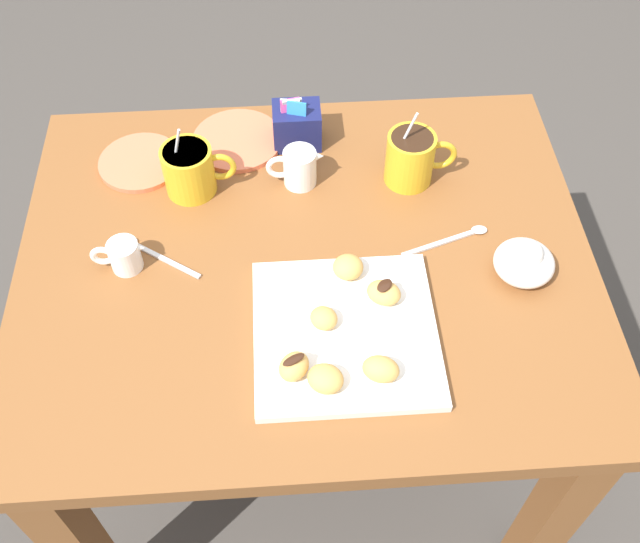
{
  "coord_description": "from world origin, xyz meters",
  "views": [
    {
      "loc": [
        -0.03,
        -0.79,
        1.68
      ],
      "look_at": [
        0.02,
        -0.05,
        0.73
      ],
      "focal_mm": 41.36,
      "sensor_mm": 36.0,
      "label": 1
    }
  ],
  "objects_px": {
    "dining_table": "(307,301)",
    "beignet_5": "(348,267)",
    "sugar_caddy": "(296,125)",
    "chocolate_sauce_pitcher": "(123,256)",
    "beignet_4": "(384,293)",
    "coffee_mug_mustard_left": "(190,169)",
    "saucer_coral_right": "(140,162)",
    "saucer_coral_left": "(237,140)",
    "ice_cream_bowl": "(525,261)",
    "pastry_plate_square": "(345,333)",
    "beignet_2": "(381,369)",
    "beignet_0": "(294,366)",
    "cream_pitcher_white": "(301,166)",
    "coffee_mug_mustard_right": "(411,157)",
    "beignet_3": "(326,379)",
    "beignet_1": "(324,318)"
  },
  "relations": [
    {
      "from": "dining_table",
      "to": "beignet_5",
      "type": "relative_size",
      "value": 19.53
    },
    {
      "from": "sugar_caddy",
      "to": "chocolate_sauce_pitcher",
      "type": "distance_m",
      "value": 0.42
    },
    {
      "from": "chocolate_sauce_pitcher",
      "to": "beignet_4",
      "type": "xyz_separation_m",
      "value": [
        0.42,
        -0.1,
        0.0
      ]
    },
    {
      "from": "coffee_mug_mustard_left",
      "to": "beignet_5",
      "type": "height_order",
      "value": "coffee_mug_mustard_left"
    },
    {
      "from": "sugar_caddy",
      "to": "saucer_coral_right",
      "type": "xyz_separation_m",
      "value": [
        -0.3,
        -0.04,
        -0.04
      ]
    },
    {
      "from": "coffee_mug_mustard_left",
      "to": "saucer_coral_left",
      "type": "height_order",
      "value": "coffee_mug_mustard_left"
    },
    {
      "from": "ice_cream_bowl",
      "to": "sugar_caddy",
      "type": "bearing_deg",
      "value": 135.88
    },
    {
      "from": "coffee_mug_mustard_left",
      "to": "beignet_4",
      "type": "xyz_separation_m",
      "value": [
        0.31,
        -0.28,
        -0.02
      ]
    },
    {
      "from": "saucer_coral_left",
      "to": "ice_cream_bowl",
      "type": "bearing_deg",
      "value": -36.77
    },
    {
      "from": "ice_cream_bowl",
      "to": "chocolate_sauce_pitcher",
      "type": "bearing_deg",
      "value": 175.17
    },
    {
      "from": "pastry_plate_square",
      "to": "beignet_2",
      "type": "xyz_separation_m",
      "value": [
        0.04,
        -0.08,
        0.03
      ]
    },
    {
      "from": "beignet_0",
      "to": "saucer_coral_right",
      "type": "bearing_deg",
      "value": 119.35
    },
    {
      "from": "cream_pitcher_white",
      "to": "saucer_coral_right",
      "type": "height_order",
      "value": "cream_pitcher_white"
    },
    {
      "from": "cream_pitcher_white",
      "to": "sugar_caddy",
      "type": "distance_m",
      "value": 0.11
    },
    {
      "from": "beignet_0",
      "to": "beignet_5",
      "type": "distance_m",
      "value": 0.2
    },
    {
      "from": "sugar_caddy",
      "to": "beignet_2",
      "type": "distance_m",
      "value": 0.54
    },
    {
      "from": "coffee_mug_mustard_right",
      "to": "ice_cream_bowl",
      "type": "bearing_deg",
      "value": -56.35
    },
    {
      "from": "chocolate_sauce_pitcher",
      "to": "saucer_coral_right",
      "type": "bearing_deg",
      "value": 89.49
    },
    {
      "from": "dining_table",
      "to": "coffee_mug_mustard_left",
      "type": "bearing_deg",
      "value": 138.4
    },
    {
      "from": "beignet_3",
      "to": "beignet_2",
      "type": "bearing_deg",
      "value": 6.92
    },
    {
      "from": "cream_pitcher_white",
      "to": "beignet_1",
      "type": "bearing_deg",
      "value": -86.74
    },
    {
      "from": "beignet_0",
      "to": "pastry_plate_square",
      "type": "bearing_deg",
      "value": 40.31
    },
    {
      "from": "ice_cream_bowl",
      "to": "saucer_coral_left",
      "type": "distance_m",
      "value": 0.59
    },
    {
      "from": "pastry_plate_square",
      "to": "beignet_3",
      "type": "relative_size",
      "value": 5.23
    },
    {
      "from": "saucer_coral_left",
      "to": "cream_pitcher_white",
      "type": "bearing_deg",
      "value": -44.45
    },
    {
      "from": "saucer_coral_right",
      "to": "pastry_plate_square",
      "type": "bearing_deg",
      "value": -49.25
    },
    {
      "from": "saucer_coral_right",
      "to": "saucer_coral_left",
      "type": "bearing_deg",
      "value": 14.92
    },
    {
      "from": "dining_table",
      "to": "cream_pitcher_white",
      "type": "xyz_separation_m",
      "value": [
        0.0,
        0.18,
        0.17
      ]
    },
    {
      "from": "beignet_4",
      "to": "coffee_mug_mustard_right",
      "type": "bearing_deg",
      "value": 73.68
    },
    {
      "from": "sugar_caddy",
      "to": "cream_pitcher_white",
      "type": "bearing_deg",
      "value": -88.4
    },
    {
      "from": "saucer_coral_left",
      "to": "saucer_coral_right",
      "type": "xyz_separation_m",
      "value": [
        -0.18,
        -0.05,
        0.0
      ]
    },
    {
      "from": "beignet_0",
      "to": "beignet_3",
      "type": "distance_m",
      "value": 0.05
    },
    {
      "from": "saucer_coral_left",
      "to": "beignet_4",
      "type": "relative_size",
      "value": 3.15
    },
    {
      "from": "ice_cream_bowl",
      "to": "beignet_3",
      "type": "relative_size",
      "value": 1.84
    },
    {
      "from": "cream_pitcher_white",
      "to": "beignet_1",
      "type": "distance_m",
      "value": 0.33
    },
    {
      "from": "pastry_plate_square",
      "to": "beignet_4",
      "type": "xyz_separation_m",
      "value": [
        0.07,
        0.05,
        0.03
      ]
    },
    {
      "from": "coffee_mug_mustard_left",
      "to": "saucer_coral_right",
      "type": "relative_size",
      "value": 0.93
    },
    {
      "from": "saucer_coral_right",
      "to": "beignet_1",
      "type": "distance_m",
      "value": 0.51
    },
    {
      "from": "saucer_coral_left",
      "to": "chocolate_sauce_pitcher",
      "type": "bearing_deg",
      "value": -121.88
    },
    {
      "from": "dining_table",
      "to": "beignet_0",
      "type": "bearing_deg",
      "value": -97.22
    },
    {
      "from": "sugar_caddy",
      "to": "saucer_coral_right",
      "type": "bearing_deg",
      "value": -171.81
    },
    {
      "from": "sugar_caddy",
      "to": "coffee_mug_mustard_left",
      "type": "bearing_deg",
      "value": -149.76
    },
    {
      "from": "sugar_caddy",
      "to": "chocolate_sauce_pitcher",
      "type": "relative_size",
      "value": 1.15
    },
    {
      "from": "dining_table",
      "to": "beignet_0",
      "type": "xyz_separation_m",
      "value": [
        -0.03,
        -0.23,
        0.16
      ]
    },
    {
      "from": "dining_table",
      "to": "coffee_mug_mustard_right",
      "type": "relative_size",
      "value": 6.41
    },
    {
      "from": "chocolate_sauce_pitcher",
      "to": "beignet_2",
      "type": "height_order",
      "value": "chocolate_sauce_pitcher"
    },
    {
      "from": "pastry_plate_square",
      "to": "saucer_coral_left",
      "type": "distance_m",
      "value": 0.49
    },
    {
      "from": "sugar_caddy",
      "to": "beignet_2",
      "type": "xyz_separation_m",
      "value": [
        0.1,
        -0.53,
        -0.01
      ]
    },
    {
      "from": "saucer_coral_left",
      "to": "beignet_1",
      "type": "relative_size",
      "value": 3.94
    },
    {
      "from": "beignet_5",
      "to": "sugar_caddy",
      "type": "bearing_deg",
      "value": 101.25
    }
  ]
}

